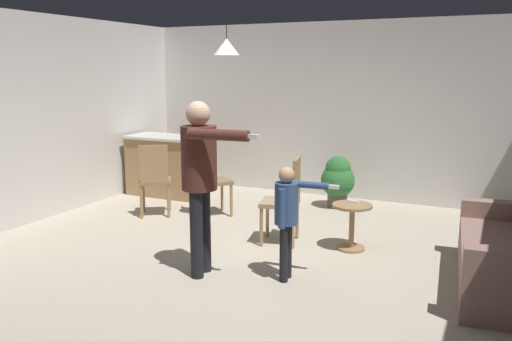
{
  "coord_description": "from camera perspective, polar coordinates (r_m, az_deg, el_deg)",
  "views": [
    {
      "loc": [
        2.35,
        -4.72,
        1.98
      ],
      "look_at": [
        0.17,
        -0.12,
        1.0
      ],
      "focal_mm": 36.84,
      "sensor_mm": 36.0,
      "label": 1
    }
  ],
  "objects": [
    {
      "name": "dining_chair_by_counter",
      "position": [
        7.25,
        -10.96,
        -0.7
      ],
      "size": [
        0.58,
        0.58,
        1.0
      ],
      "rotation": [
        0.0,
        0.0,
        0.57
      ],
      "color": "#99754C",
      "rests_on": "ground"
    },
    {
      "name": "potted_plant_corner",
      "position": [
        7.7,
        8.88,
        -0.94
      ],
      "size": [
        0.49,
        0.49,
        0.76
      ],
      "color": "#4C4742",
      "rests_on": "ground"
    },
    {
      "name": "ceiling_light_pendant",
      "position": [
        6.51,
        -3.21,
        13.27
      ],
      "size": [
        0.32,
        0.32,
        0.55
      ],
      "color": "silver"
    },
    {
      "name": "kitchen_counter",
      "position": [
        8.49,
        -9.65,
        0.56
      ],
      "size": [
        1.26,
        0.66,
        0.95
      ],
      "color": "#99754C",
      "rests_on": "ground"
    },
    {
      "name": "dining_chair_near_wall",
      "position": [
        6.02,
        3.31,
        -2.9
      ],
      "size": [
        0.5,
        0.5,
        1.0
      ],
      "rotation": [
        0.0,
        0.0,
        1.8
      ],
      "color": "#99754C",
      "rests_on": "ground"
    },
    {
      "name": "ground",
      "position": [
        5.63,
        -1.1,
        -9.68
      ],
      "size": [
        7.68,
        7.68,
        0.0
      ],
      "primitive_type": "plane",
      "color": "#B2A893"
    },
    {
      "name": "person_adult",
      "position": [
        5.0,
        -6.04,
        0.13
      ],
      "size": [
        0.85,
        0.49,
        1.7
      ],
      "rotation": [
        0.0,
        0.0,
        -1.47
      ],
      "color": "black",
      "rests_on": "ground"
    },
    {
      "name": "side_table_by_couch",
      "position": [
        5.94,
        10.37,
        -5.44
      ],
      "size": [
        0.44,
        0.44,
        0.52
      ],
      "color": "#99754C",
      "rests_on": "ground"
    },
    {
      "name": "person_child",
      "position": [
        4.93,
        3.42,
        -4.37
      ],
      "size": [
        0.57,
        0.34,
        1.1
      ],
      "rotation": [
        0.0,
        0.0,
        -1.51
      ],
      "color": "black",
      "rests_on": "ground"
    },
    {
      "name": "spare_remote_on_table",
      "position": [
        5.92,
        10.5,
        -3.39
      ],
      "size": [
        0.13,
        0.05,
        0.04
      ],
      "primitive_type": "cube",
      "rotation": [
        0.0,
        0.0,
        1.46
      ],
      "color": "white",
      "rests_on": "side_table_by_couch"
    },
    {
      "name": "wall_left",
      "position": [
        7.31,
        -24.33,
        5.0
      ],
      "size": [
        0.1,
        6.4,
        2.7
      ],
      "primitive_type": "cube",
      "color": "silver",
      "rests_on": "ground"
    },
    {
      "name": "wall_back",
      "position": [
        8.29,
        8.79,
        6.42
      ],
      "size": [
        6.4,
        0.1,
        2.7
      ],
      "primitive_type": "cube",
      "color": "silver",
      "rests_on": "ground"
    },
    {
      "name": "dining_chair_centre_back",
      "position": [
        7.16,
        -5.15,
        -0.69
      ],
      "size": [
        0.59,
        0.59,
        1.0
      ],
      "rotation": [
        0.0,
        0.0,
        5.57
      ],
      "color": "#99754C",
      "rests_on": "ground"
    }
  ]
}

